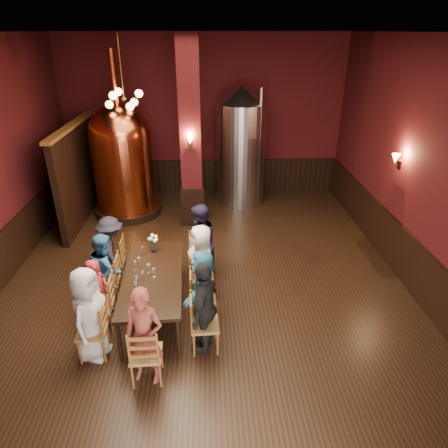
{
  "coord_description": "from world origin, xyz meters",
  "views": [
    {
      "loc": [
        0.1,
        -6.68,
        4.54
      ],
      "look_at": [
        0.39,
        0.2,
        1.17
      ],
      "focal_mm": 32.0,
      "sensor_mm": 36.0,
      "label": 1
    }
  ],
  "objects_px": {
    "person_0": "(89,314)",
    "rose_vase": "(153,241)",
    "steel_vessel": "(241,147)",
    "person_2": "(106,269)",
    "person_1": "(99,294)",
    "dining_table": "(153,278)",
    "copper_kettle": "(123,159)"
  },
  "relations": [
    {
      "from": "person_1",
      "to": "copper_kettle",
      "type": "xyz_separation_m",
      "value": [
        -0.37,
        4.68,
        0.87
      ]
    },
    {
      "from": "person_0",
      "to": "copper_kettle",
      "type": "xyz_separation_m",
      "value": [
        -0.4,
        5.34,
        0.75
      ]
    },
    {
      "from": "person_0",
      "to": "person_2",
      "type": "bearing_deg",
      "value": 16.87
    },
    {
      "from": "dining_table",
      "to": "person_0",
      "type": "height_order",
      "value": "person_0"
    },
    {
      "from": "person_2",
      "to": "person_1",
      "type": "bearing_deg",
      "value": 163.39
    },
    {
      "from": "dining_table",
      "to": "copper_kettle",
      "type": "height_order",
      "value": "copper_kettle"
    },
    {
      "from": "dining_table",
      "to": "rose_vase",
      "type": "bearing_deg",
      "value": 92.38
    },
    {
      "from": "dining_table",
      "to": "copper_kettle",
      "type": "bearing_deg",
      "value": 103.09
    },
    {
      "from": "copper_kettle",
      "to": "steel_vessel",
      "type": "bearing_deg",
      "value": 12.4
    },
    {
      "from": "dining_table",
      "to": "rose_vase",
      "type": "xyz_separation_m",
      "value": [
        -0.07,
        0.83,
        0.29
      ]
    },
    {
      "from": "dining_table",
      "to": "copper_kettle",
      "type": "xyz_separation_m",
      "value": [
        -1.21,
        4.31,
        0.83
      ]
    },
    {
      "from": "copper_kettle",
      "to": "steel_vessel",
      "type": "height_order",
      "value": "copper_kettle"
    },
    {
      "from": "dining_table",
      "to": "person_0",
      "type": "bearing_deg",
      "value": -130.36
    },
    {
      "from": "person_1",
      "to": "person_0",
      "type": "bearing_deg",
      "value": -167.61
    },
    {
      "from": "person_0",
      "to": "rose_vase",
      "type": "distance_m",
      "value": 2.01
    },
    {
      "from": "dining_table",
      "to": "steel_vessel",
      "type": "bearing_deg",
      "value": 66.48
    },
    {
      "from": "copper_kettle",
      "to": "steel_vessel",
      "type": "relative_size",
      "value": 1.29
    },
    {
      "from": "copper_kettle",
      "to": "rose_vase",
      "type": "distance_m",
      "value": 3.7
    },
    {
      "from": "person_0",
      "to": "person_1",
      "type": "bearing_deg",
      "value": 16.87
    },
    {
      "from": "rose_vase",
      "to": "copper_kettle",
      "type": "bearing_deg",
      "value": 108.08
    },
    {
      "from": "dining_table",
      "to": "rose_vase",
      "type": "relative_size",
      "value": 7.08
    },
    {
      "from": "copper_kettle",
      "to": "rose_vase",
      "type": "relative_size",
      "value": 12.05
    },
    {
      "from": "person_1",
      "to": "steel_vessel",
      "type": "distance_m",
      "value": 6.1
    },
    {
      "from": "dining_table",
      "to": "person_1",
      "type": "relative_size",
      "value": 1.9
    },
    {
      "from": "steel_vessel",
      "to": "rose_vase",
      "type": "xyz_separation_m",
      "value": [
        -1.98,
        -4.17,
        -0.64
      ]
    },
    {
      "from": "steel_vessel",
      "to": "copper_kettle",
      "type": "bearing_deg",
      "value": -167.6
    },
    {
      "from": "steel_vessel",
      "to": "dining_table",
      "type": "bearing_deg",
      "value": -110.95
    },
    {
      "from": "rose_vase",
      "to": "steel_vessel",
      "type": "bearing_deg",
      "value": 64.55
    },
    {
      "from": "person_1",
      "to": "copper_kettle",
      "type": "distance_m",
      "value": 4.77
    },
    {
      "from": "person_2",
      "to": "steel_vessel",
      "type": "xyz_separation_m",
      "value": [
        2.78,
        4.7,
        0.92
      ]
    },
    {
      "from": "copper_kettle",
      "to": "rose_vase",
      "type": "xyz_separation_m",
      "value": [
        1.14,
        -3.48,
        -0.54
      ]
    },
    {
      "from": "person_0",
      "to": "rose_vase",
      "type": "bearing_deg",
      "value": -7.17
    }
  ]
}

